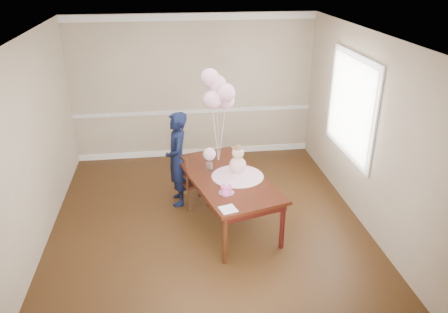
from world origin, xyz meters
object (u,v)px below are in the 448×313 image
dining_table_top (227,178)px  woman (177,159)px  dining_chair_seat (194,181)px

dining_table_top → woman: (-0.67, 0.64, 0.04)m
dining_table_top → woman: 0.93m
dining_chair_seat → dining_table_top: bearing=-71.4°
woman → dining_table_top: bearing=45.1°
dining_table_top → dining_chair_seat: bearing=113.0°
dining_table_top → woman: bearing=121.0°
dining_chair_seat → woman: bearing=139.0°
dining_chair_seat → woman: 0.44m
dining_table_top → woman: size_ratio=1.30×
dining_table_top → dining_chair_seat: (-0.44, 0.55, -0.31)m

